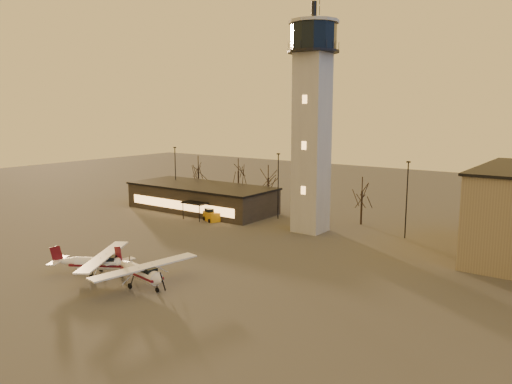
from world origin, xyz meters
TOP-DOWN VIEW (x-y plane):
  - ground at (0.00, 0.00)m, footprint 220.00×220.00m
  - control_tower at (0.00, 30.00)m, footprint 6.80×6.80m
  - terminal at (-21.99, 31.98)m, footprint 25.40×12.20m
  - light_poles at (0.50, 31.00)m, footprint 58.50×12.25m
  - tree_row at (-13.70, 39.16)m, footprint 37.20×9.20m
  - cessna_front at (-1.79, 1.50)m, footprint 8.94×11.26m
  - cessna_rear at (-7.79, 1.07)m, footprint 8.87×10.14m
  - service_cart at (-15.36, 26.83)m, footprint 3.30×2.73m

SIDE VIEW (x-z plane):
  - ground at x=0.00m, z-range 0.00..0.00m
  - service_cart at x=-15.36m, z-range -0.22..1.63m
  - cessna_rear at x=-7.79m, z-range -0.48..2.57m
  - cessna_front at x=-1.79m, z-range -0.49..2.60m
  - terminal at x=-21.99m, z-range 0.01..4.31m
  - light_poles at x=0.50m, z-range 0.34..10.48m
  - tree_row at x=-13.70m, z-range 1.54..10.34m
  - control_tower at x=0.00m, z-range 0.03..32.63m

